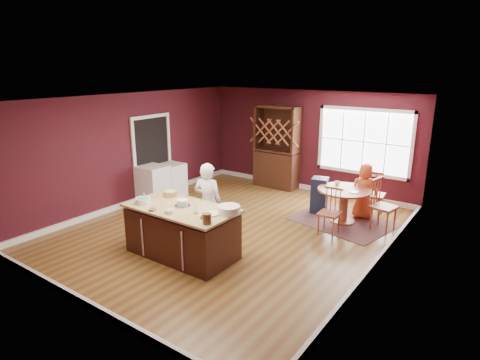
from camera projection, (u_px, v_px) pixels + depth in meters
name	position (u px, v px, depth m)	size (l,w,h in m)	color
room_shell	(232.00, 167.00, 8.05)	(7.00, 7.00, 7.00)	brown
window	(364.00, 142.00, 9.90)	(2.36, 0.10, 1.66)	white
doorway	(153.00, 158.00, 10.27)	(0.08, 1.26, 2.13)	white
kitchen_island	(182.00, 232.00, 7.17)	(2.01, 1.05, 0.92)	#3F1B0D
dining_table	(344.00, 199.00, 8.68)	(1.14, 1.14, 0.75)	brown
baker	(208.00, 203.00, 7.66)	(0.57, 0.38, 1.57)	silver
layer_cake	(182.00, 203.00, 7.06)	(0.29, 0.29, 0.12)	silver
bowl_blue	(143.00, 201.00, 7.20)	(0.26, 0.26, 0.10)	white
bowl_yellow	(170.00, 194.00, 7.60)	(0.26, 0.26, 0.10)	#A28C52
bowl_pink	(152.00, 209.00, 6.84)	(0.14, 0.14, 0.05)	silver
bowl_olive	(169.00, 211.00, 6.73)	(0.16, 0.16, 0.06)	beige
drinking_glass	(196.00, 209.00, 6.71)	(0.08, 0.08, 0.15)	silver
dinner_plate	(212.00, 214.00, 6.69)	(0.28, 0.28, 0.02)	beige
white_tub	(229.00, 210.00, 6.71)	(0.38, 0.38, 0.13)	white
stoneware_crock	(207.00, 218.00, 6.27)	(0.14, 0.14, 0.17)	brown
toy_figurine	(202.00, 217.00, 6.48)	(0.04, 0.04, 0.07)	yellow
rug	(342.00, 221.00, 8.82)	(2.01, 1.55, 0.01)	brown
chair_east	(384.00, 205.00, 8.25)	(0.46, 0.44, 1.10)	brown
chair_south	(329.00, 212.00, 8.05)	(0.41, 0.39, 0.97)	brown
chair_north	(374.00, 193.00, 9.04)	(0.46, 0.44, 1.10)	#9D5E32
seated_woman	(364.00, 191.00, 8.89)	(0.62, 0.40, 1.26)	#C2532B
high_chair	(319.00, 195.00, 9.27)	(0.35, 0.35, 0.87)	#1E263B
toddler	(320.00, 177.00, 9.30)	(0.18, 0.14, 0.26)	#8CA5BF
table_plate	(354.00, 192.00, 8.40)	(0.20, 0.20, 0.02)	beige
table_cup	(337.00, 183.00, 8.91)	(0.11, 0.11, 0.09)	white
hutch	(277.00, 147.00, 11.09)	(1.24, 0.52, 2.27)	black
washer	(154.00, 184.00, 9.99)	(0.64, 0.62, 0.93)	white
dryer	(172.00, 180.00, 10.50)	(0.59, 0.57, 0.86)	white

